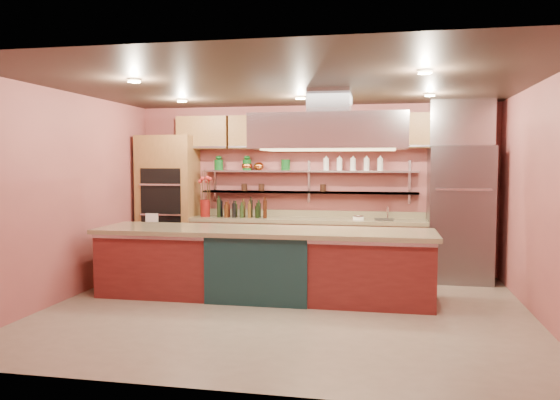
% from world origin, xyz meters
% --- Properties ---
extents(floor, '(6.00, 5.00, 0.02)m').
position_xyz_m(floor, '(0.00, 0.00, -0.01)').
color(floor, gray).
rests_on(floor, ground).
extents(ceiling, '(6.00, 5.00, 0.02)m').
position_xyz_m(ceiling, '(0.00, 0.00, 2.80)').
color(ceiling, black).
rests_on(ceiling, wall_back).
extents(wall_back, '(6.00, 0.04, 2.80)m').
position_xyz_m(wall_back, '(0.00, 2.50, 1.40)').
color(wall_back, '#A2504C').
rests_on(wall_back, floor).
extents(wall_front, '(6.00, 0.04, 2.80)m').
position_xyz_m(wall_front, '(0.00, -2.50, 1.40)').
color(wall_front, '#A2504C').
rests_on(wall_front, floor).
extents(wall_left, '(0.04, 5.00, 2.80)m').
position_xyz_m(wall_left, '(-3.00, 0.00, 1.40)').
color(wall_left, '#A2504C').
rests_on(wall_left, floor).
extents(wall_right, '(0.04, 5.00, 2.80)m').
position_xyz_m(wall_right, '(3.00, 0.00, 1.40)').
color(wall_right, '#A2504C').
rests_on(wall_right, floor).
extents(oven_stack, '(0.95, 0.64, 2.30)m').
position_xyz_m(oven_stack, '(-2.45, 2.18, 1.15)').
color(oven_stack, olive).
rests_on(oven_stack, floor).
extents(refrigerator, '(0.95, 0.72, 2.10)m').
position_xyz_m(refrigerator, '(2.35, 2.14, 1.05)').
color(refrigerator, slate).
rests_on(refrigerator, floor).
extents(back_counter, '(3.84, 0.64, 0.93)m').
position_xyz_m(back_counter, '(-0.05, 2.20, 0.47)').
color(back_counter, tan).
rests_on(back_counter, floor).
extents(wall_shelf_lower, '(3.60, 0.26, 0.03)m').
position_xyz_m(wall_shelf_lower, '(-0.05, 2.37, 1.35)').
color(wall_shelf_lower, '#BABDC2').
rests_on(wall_shelf_lower, wall_back).
extents(wall_shelf_upper, '(3.60, 0.26, 0.03)m').
position_xyz_m(wall_shelf_upper, '(-0.05, 2.37, 1.70)').
color(wall_shelf_upper, '#BABDC2').
rests_on(wall_shelf_upper, wall_back).
extents(upper_cabinets, '(4.60, 0.36, 0.55)m').
position_xyz_m(upper_cabinets, '(0.00, 2.32, 2.35)').
color(upper_cabinets, olive).
rests_on(upper_cabinets, wall_back).
extents(range_hood, '(2.00, 1.00, 0.45)m').
position_xyz_m(range_hood, '(0.49, 0.57, 2.25)').
color(range_hood, '#BABDC2').
rests_on(range_hood, ceiling).
extents(ceiling_downlights, '(4.00, 2.80, 0.02)m').
position_xyz_m(ceiling_downlights, '(0.00, 0.20, 2.77)').
color(ceiling_downlights, '#FFE5A5').
rests_on(ceiling_downlights, ceiling).
extents(island, '(4.52, 1.00, 0.94)m').
position_xyz_m(island, '(-0.41, 0.57, 0.47)').
color(island, maroon).
rests_on(island, floor).
extents(flower_vase, '(0.22, 0.22, 0.29)m').
position_xyz_m(flower_vase, '(-1.78, 2.15, 1.08)').
color(flower_vase, maroon).
rests_on(flower_vase, back_counter).
extents(oil_bottle_cluster, '(0.92, 0.27, 0.29)m').
position_xyz_m(oil_bottle_cluster, '(-1.13, 2.15, 1.08)').
color(oil_bottle_cluster, black).
rests_on(oil_bottle_cluster, back_counter).
extents(kitchen_scale, '(0.17, 0.13, 0.09)m').
position_xyz_m(kitchen_scale, '(0.80, 2.15, 0.98)').
color(kitchen_scale, white).
rests_on(kitchen_scale, back_counter).
extents(bar_faucet, '(0.04, 0.04, 0.21)m').
position_xyz_m(bar_faucet, '(1.26, 2.25, 1.03)').
color(bar_faucet, white).
rests_on(bar_faucet, back_counter).
extents(copper_kettle, '(0.22, 0.22, 0.14)m').
position_xyz_m(copper_kettle, '(-0.89, 2.37, 1.78)').
color(copper_kettle, '#CA6A2E').
rests_on(copper_kettle, wall_shelf_upper).
extents(green_canister, '(0.18, 0.18, 0.18)m').
position_xyz_m(green_canister, '(-0.43, 2.37, 1.81)').
color(green_canister, '#104C19').
rests_on(green_canister, wall_shelf_upper).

